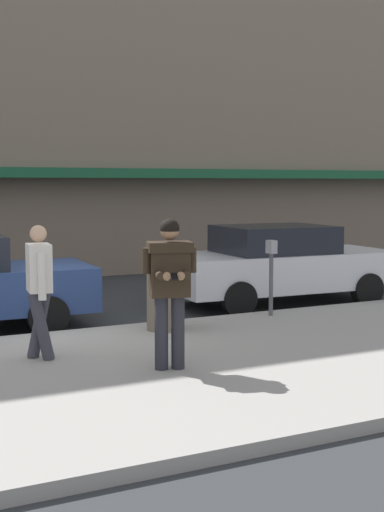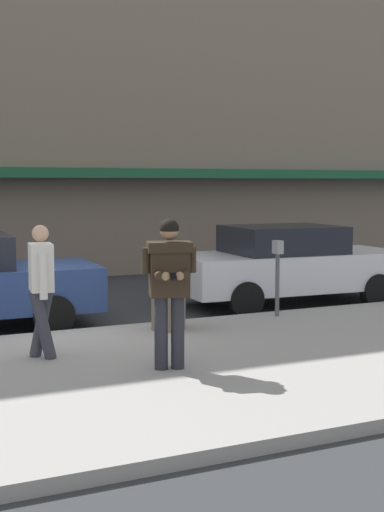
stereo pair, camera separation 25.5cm
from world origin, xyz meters
name	(u,v)px [view 2 (the right image)]	position (x,y,z in m)	size (l,w,h in m)	color
ground_plane	(40,338)	(0.00, 0.00, 0.00)	(80.00, 80.00, 0.00)	#2B2D30
sidewalk	(175,371)	(1.00, -2.85, 0.07)	(32.00, 5.30, 0.14)	gray
curb_paint_line	(102,332)	(1.00, 0.05, 0.00)	(28.00, 0.12, 0.01)	silver
parked_sedan_far	(289,264)	(5.08, 0.96, 0.79)	(4.58, 2.09, 1.54)	silver
man_texting_on_phone	(169,277)	(0.88, -2.98, 1.25)	(0.63, 0.64, 1.81)	#23232B
pedestrian_in_light_coat	(41,282)	(-0.36, -1.76, 1.11)	(0.36, 0.60, 1.70)	#33333D
parking_meter	(278,267)	(3.86, -0.60, 0.97)	(0.12, 0.18, 1.27)	#4C4C51
trash_bin	(168,297)	(1.78, -0.84, 0.63)	(0.55, 0.55, 0.98)	#665B4C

